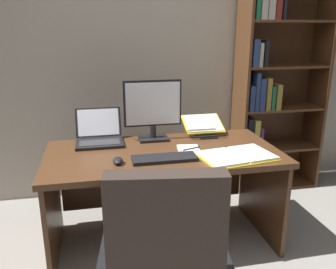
{
  "coord_description": "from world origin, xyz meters",
  "views": [
    {
      "loc": [
        -0.47,
        -1.26,
        1.54
      ],
      "look_at": [
        -0.01,
        0.94,
        0.85
      ],
      "focal_mm": 37.51,
      "sensor_mm": 36.0,
      "label": 1
    }
  ],
  "objects_px": {
    "keyboard": "(164,158)",
    "pen": "(192,148)",
    "reading_stand_with_book": "(203,125)",
    "computer_mouse": "(118,161)",
    "notepad": "(189,150)",
    "open_binder": "(237,156)",
    "laptop": "(99,136)",
    "bookshelf": "(271,88)",
    "monitor": "(153,111)",
    "desk": "(161,172)"
  },
  "relations": [
    {
      "from": "notepad",
      "to": "laptop",
      "type": "bearing_deg",
      "value": 153.19
    },
    {
      "from": "monitor",
      "to": "reading_stand_with_book",
      "type": "xyz_separation_m",
      "value": [
        0.42,
        0.07,
        -0.16
      ]
    },
    {
      "from": "laptop",
      "to": "bookshelf",
      "type": "bearing_deg",
      "value": 16.58
    },
    {
      "from": "desk",
      "to": "computer_mouse",
      "type": "xyz_separation_m",
      "value": [
        -0.32,
        -0.25,
        0.21
      ]
    },
    {
      "from": "open_binder",
      "to": "notepad",
      "type": "xyz_separation_m",
      "value": [
        -0.28,
        0.2,
        -0.01
      ]
    },
    {
      "from": "monitor",
      "to": "notepad",
      "type": "xyz_separation_m",
      "value": [
        0.2,
        -0.3,
        -0.22
      ]
    },
    {
      "from": "computer_mouse",
      "to": "reading_stand_with_book",
      "type": "xyz_separation_m",
      "value": [
        0.72,
        0.52,
        0.05
      ]
    },
    {
      "from": "computer_mouse",
      "to": "pen",
      "type": "xyz_separation_m",
      "value": [
        0.52,
        0.15,
        -0.01
      ]
    },
    {
      "from": "laptop",
      "to": "pen",
      "type": "relative_size",
      "value": 2.43
    },
    {
      "from": "computer_mouse",
      "to": "open_binder",
      "type": "bearing_deg",
      "value": -3.68
    },
    {
      "from": "bookshelf",
      "to": "open_binder",
      "type": "relative_size",
      "value": 3.88
    },
    {
      "from": "keyboard",
      "to": "open_binder",
      "type": "relative_size",
      "value": 0.82
    },
    {
      "from": "monitor",
      "to": "computer_mouse",
      "type": "relative_size",
      "value": 4.38
    },
    {
      "from": "monitor",
      "to": "keyboard",
      "type": "xyz_separation_m",
      "value": [
        0.0,
        -0.44,
        -0.21
      ]
    },
    {
      "from": "laptop",
      "to": "open_binder",
      "type": "bearing_deg",
      "value": -29.64
    },
    {
      "from": "keyboard",
      "to": "notepad",
      "type": "distance_m",
      "value": 0.25
    },
    {
      "from": "laptop",
      "to": "keyboard",
      "type": "distance_m",
      "value": 0.61
    },
    {
      "from": "computer_mouse",
      "to": "notepad",
      "type": "height_order",
      "value": "computer_mouse"
    },
    {
      "from": "desk",
      "to": "computer_mouse",
      "type": "height_order",
      "value": "computer_mouse"
    },
    {
      "from": "open_binder",
      "to": "computer_mouse",
      "type": "bearing_deg",
      "value": 167.49
    },
    {
      "from": "monitor",
      "to": "pen",
      "type": "distance_m",
      "value": 0.43
    },
    {
      "from": "monitor",
      "to": "pen",
      "type": "height_order",
      "value": "monitor"
    },
    {
      "from": "open_binder",
      "to": "notepad",
      "type": "distance_m",
      "value": 0.34
    },
    {
      "from": "bookshelf",
      "to": "monitor",
      "type": "xyz_separation_m",
      "value": [
        -1.2,
        -0.49,
        -0.05
      ]
    },
    {
      "from": "notepad",
      "to": "pen",
      "type": "bearing_deg",
      "value": 0.0
    },
    {
      "from": "laptop",
      "to": "open_binder",
      "type": "distance_m",
      "value": 1.01
    },
    {
      "from": "monitor",
      "to": "computer_mouse",
      "type": "xyz_separation_m",
      "value": [
        -0.3,
        -0.44,
        -0.21
      ]
    },
    {
      "from": "bookshelf",
      "to": "pen",
      "type": "relative_size",
      "value": 14.26
    },
    {
      "from": "bookshelf",
      "to": "open_binder",
      "type": "distance_m",
      "value": 1.25
    },
    {
      "from": "desk",
      "to": "laptop",
      "type": "xyz_separation_m",
      "value": [
        -0.43,
        0.2,
        0.24
      ]
    },
    {
      "from": "desk",
      "to": "keyboard",
      "type": "xyz_separation_m",
      "value": [
        -0.02,
        -0.25,
        0.2
      ]
    },
    {
      "from": "keyboard",
      "to": "reading_stand_with_book",
      "type": "xyz_separation_m",
      "value": [
        0.42,
        0.52,
        0.06
      ]
    },
    {
      "from": "desk",
      "to": "pen",
      "type": "bearing_deg",
      "value": -27.09
    },
    {
      "from": "bookshelf",
      "to": "computer_mouse",
      "type": "xyz_separation_m",
      "value": [
        -1.5,
        -0.93,
        -0.26
      ]
    },
    {
      "from": "keyboard",
      "to": "pen",
      "type": "bearing_deg",
      "value": 33.2
    },
    {
      "from": "reading_stand_with_book",
      "to": "computer_mouse",
      "type": "bearing_deg",
      "value": -144.4
    },
    {
      "from": "bookshelf",
      "to": "keyboard",
      "type": "height_order",
      "value": "bookshelf"
    },
    {
      "from": "laptop",
      "to": "computer_mouse",
      "type": "xyz_separation_m",
      "value": [
        0.1,
        -0.45,
        -0.03
      ]
    },
    {
      "from": "bookshelf",
      "to": "monitor",
      "type": "relative_size",
      "value": 4.38
    },
    {
      "from": "laptop",
      "to": "notepad",
      "type": "relative_size",
      "value": 1.62
    },
    {
      "from": "bookshelf",
      "to": "desk",
      "type": "bearing_deg",
      "value": -149.9
    },
    {
      "from": "computer_mouse",
      "to": "pen",
      "type": "relative_size",
      "value": 0.74
    },
    {
      "from": "pen",
      "to": "notepad",
      "type": "bearing_deg",
      "value": 180.0
    },
    {
      "from": "bookshelf",
      "to": "computer_mouse",
      "type": "relative_size",
      "value": 19.19
    },
    {
      "from": "bookshelf",
      "to": "laptop",
      "type": "height_order",
      "value": "bookshelf"
    },
    {
      "from": "monitor",
      "to": "reading_stand_with_book",
      "type": "height_order",
      "value": "monitor"
    },
    {
      "from": "reading_stand_with_book",
      "to": "open_binder",
      "type": "bearing_deg",
      "value": -84.47
    },
    {
      "from": "notepad",
      "to": "pen",
      "type": "xyz_separation_m",
      "value": [
        0.02,
        0.0,
        0.01
      ]
    },
    {
      "from": "pen",
      "to": "bookshelf",
      "type": "bearing_deg",
      "value": 38.65
    },
    {
      "from": "monitor",
      "to": "laptop",
      "type": "distance_m",
      "value": 0.44
    }
  ]
}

